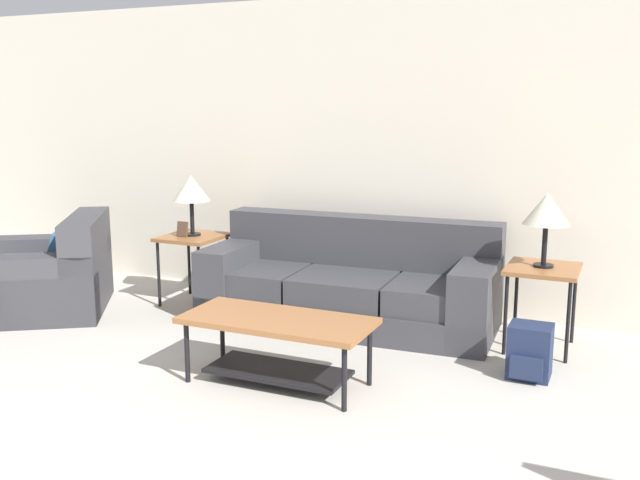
# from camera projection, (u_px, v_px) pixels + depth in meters

# --- Properties ---
(wall_back) EXTENTS (9.18, 0.06, 2.60)m
(wall_back) POSITION_uv_depth(u_px,v_px,m) (395.00, 155.00, 5.95)
(wall_back) COLOR silver
(wall_back) RESTS_ON ground_plane
(couch) EXTENTS (2.32, 1.00, 0.82)m
(couch) POSITION_uv_depth(u_px,v_px,m) (350.00, 286.00, 5.65)
(couch) COLOR #38383D
(couch) RESTS_ON ground_plane
(armchair) EXTENTS (1.39, 1.43, 0.80)m
(armchair) POSITION_uv_depth(u_px,v_px,m) (51.00, 277.00, 5.98)
(armchair) COLOR #38383D
(armchair) RESTS_ON ground_plane
(coffee_table) EXTENTS (1.18, 0.54, 0.43)m
(coffee_table) POSITION_uv_depth(u_px,v_px,m) (278.00, 335.00, 4.40)
(coffee_table) COLOR #935B33
(coffee_table) RESTS_ON ground_plane
(side_table_left) EXTENTS (0.49, 0.54, 0.60)m
(side_table_left) POSITION_uv_depth(u_px,v_px,m) (193.00, 243.00, 6.16)
(side_table_left) COLOR #935B33
(side_table_left) RESTS_ON ground_plane
(side_table_right) EXTENTS (0.49, 0.54, 0.60)m
(side_table_right) POSITION_uv_depth(u_px,v_px,m) (543.00, 276.00, 5.00)
(side_table_right) COLOR #935B33
(side_table_right) RESTS_ON ground_plane
(table_lamp_left) EXTENTS (0.32, 0.32, 0.52)m
(table_lamp_left) POSITION_uv_depth(u_px,v_px,m) (191.00, 189.00, 6.07)
(table_lamp_left) COLOR black
(table_lamp_left) RESTS_ON side_table_left
(table_lamp_right) EXTENTS (0.32, 0.32, 0.52)m
(table_lamp_right) POSITION_uv_depth(u_px,v_px,m) (547.00, 210.00, 4.91)
(table_lamp_right) COLOR black
(table_lamp_right) RESTS_ON side_table_right
(backpack) EXTENTS (0.27, 0.30, 0.35)m
(backpack) POSITION_uv_depth(u_px,v_px,m) (530.00, 352.00, 4.53)
(backpack) COLOR #1E2847
(backpack) RESTS_ON ground_plane
(picture_frame) EXTENTS (0.10, 0.04, 0.13)m
(picture_frame) POSITION_uv_depth(u_px,v_px,m) (182.00, 229.00, 6.08)
(picture_frame) COLOR #4C3828
(picture_frame) RESTS_ON side_table_left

